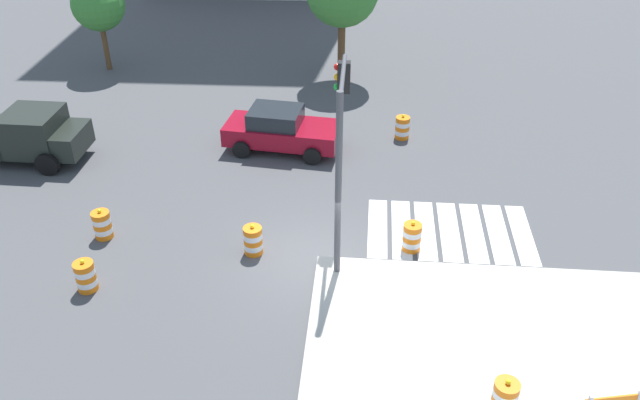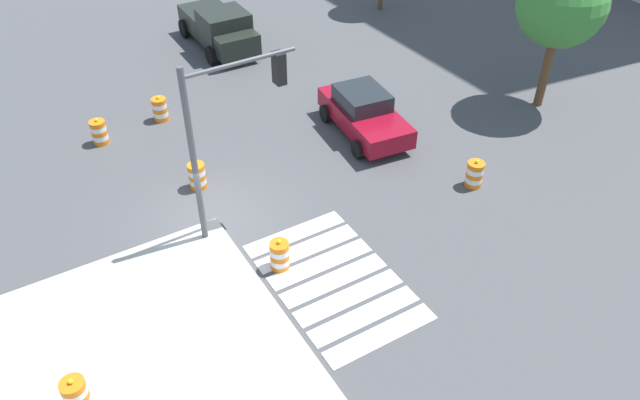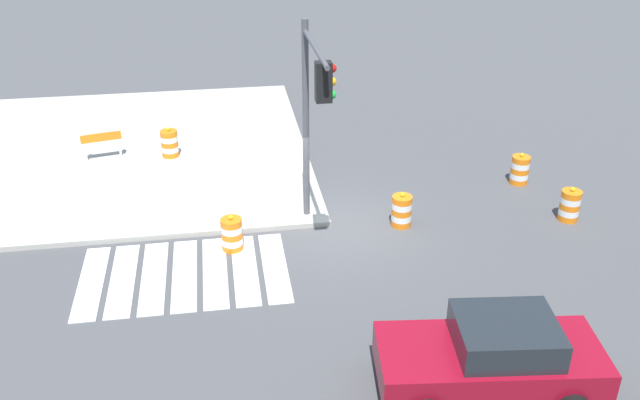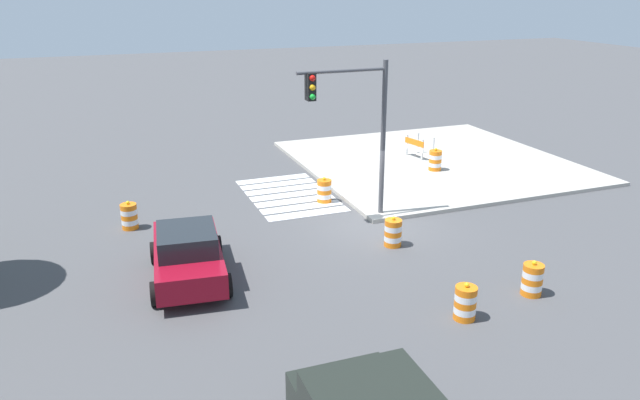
# 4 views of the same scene
# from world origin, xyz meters

# --- Properties ---
(ground_plane) EXTENTS (120.00, 120.00, 0.00)m
(ground_plane) POSITION_xyz_m (0.00, 0.00, 0.00)
(ground_plane) COLOR #474749
(crosswalk_stripes) EXTENTS (5.10, 3.20, 0.02)m
(crosswalk_stripes) POSITION_xyz_m (4.00, 1.80, 0.01)
(crosswalk_stripes) COLOR silver
(crosswalk_stripes) RESTS_ON ground
(sports_car) EXTENTS (4.48, 2.50, 1.63)m
(sports_car) POSITION_xyz_m (-1.98, 6.80, 0.81)
(sports_car) COLOR maroon
(sports_car) RESTS_ON ground
(pickup_truck) EXTENTS (5.18, 2.40, 1.92)m
(pickup_truck) POSITION_xyz_m (-11.39, 5.22, 0.97)
(pickup_truck) COLOR black
(pickup_truck) RESTS_ON ground
(traffic_barrel_near_corner) EXTENTS (0.56, 0.56, 1.02)m
(traffic_barrel_near_corner) POSITION_xyz_m (-6.26, -1.81, 0.45)
(traffic_barrel_near_corner) COLOR orange
(traffic_barrel_near_corner) RESTS_ON ground
(traffic_barrel_crosswalk_end) EXTENTS (0.56, 0.56, 1.02)m
(traffic_barrel_crosswalk_end) POSITION_xyz_m (2.64, 8.07, 0.45)
(traffic_barrel_crosswalk_end) COLOR orange
(traffic_barrel_crosswalk_end) RESTS_ON ground
(traffic_barrel_median_near) EXTENTS (0.56, 0.56, 1.02)m
(traffic_barrel_median_near) POSITION_xyz_m (-1.94, 0.21, 0.45)
(traffic_barrel_median_near) COLOR orange
(traffic_barrel_median_near) RESTS_ON ground
(traffic_barrel_median_far) EXTENTS (0.56, 0.56, 1.02)m
(traffic_barrel_median_far) POSITION_xyz_m (2.76, 0.77, 0.45)
(traffic_barrel_median_far) COLOR orange
(traffic_barrel_median_far) RESTS_ON ground
(traffic_barrel_far_curb) EXTENTS (0.56, 0.56, 1.02)m
(traffic_barrel_far_curb) POSITION_xyz_m (-6.70, 0.63, 0.45)
(traffic_barrel_far_curb) COLOR orange
(traffic_barrel_far_curb) RESTS_ON ground
(traffic_barrel_on_sidewalk) EXTENTS (0.56, 0.56, 1.02)m
(traffic_barrel_on_sidewalk) POSITION_xyz_m (4.54, -5.25, 0.60)
(traffic_barrel_on_sidewalk) COLOR orange
(traffic_barrel_on_sidewalk) RESTS_ON sidewalk_corner
(traffic_light_pole) EXTENTS (0.47, 3.29, 5.50)m
(traffic_light_pole) POSITION_xyz_m (0.57, 0.54, 3.91)
(traffic_light_pole) COLOR #4C4C51
(traffic_light_pole) RESTS_ON sidewalk_corner
(street_tree_streetside_near) EXTENTS (3.26, 3.26, 5.80)m
(street_tree_streetside_near) POSITION_xyz_m (-0.10, 13.93, 4.14)
(street_tree_streetside_near) COLOR brown
(street_tree_streetside_near) RESTS_ON ground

